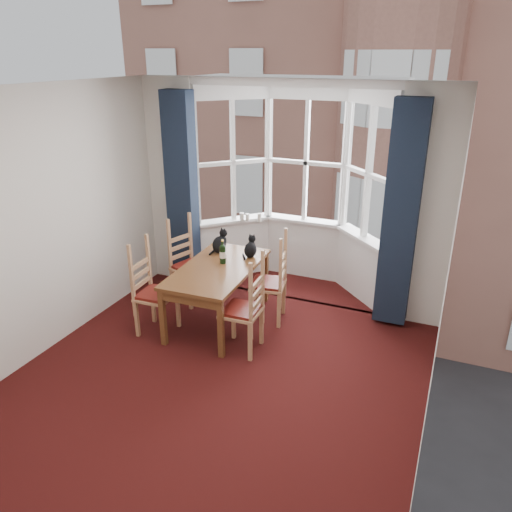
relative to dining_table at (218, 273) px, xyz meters
The scene contains 22 objects.
floor 1.54m from the dining_table, 68.22° to the right, with size 4.50×4.50×0.00m, color black.
ceiling 2.57m from the dining_table, 68.22° to the right, with size 4.50×4.50×0.00m, color white.
wall_left 2.11m from the dining_table, 138.83° to the right, with size 4.50×4.50×0.00m, color silver.
wall_right 2.93m from the dining_table, 27.24° to the right, with size 4.50×4.50×0.00m, color silver.
wall_back_pier_left 1.66m from the dining_table, 139.88° to the left, with size 0.70×0.12×2.80m, color silver.
wall_back_pier_right 2.49m from the dining_table, 23.75° to the left, with size 0.70×0.12×2.80m, color silver.
bay_window 1.72m from the dining_table, 70.43° to the left, with size 2.76×0.94×2.80m.
curtain_left 1.38m from the dining_table, 139.38° to the left, with size 0.38×0.22×2.60m, color #172133.
curtain_right 2.20m from the dining_table, 21.77° to the left, with size 0.38×0.22×2.60m, color #172133.
dining_table is the anchor object (origin of this frame).
chair_left_near 0.83m from the dining_table, 141.64° to the right, with size 0.42×0.44×0.92m.
chair_left_far 0.79m from the dining_table, 150.02° to the left, with size 0.51×0.52×0.92m.
chair_right_near 0.78m from the dining_table, 37.19° to the right, with size 0.42×0.44×0.92m.
chair_right_far 0.71m from the dining_table, 25.05° to the left, with size 0.47×0.49×0.92m.
cat_left 0.52m from the dining_table, 113.05° to the left, with size 0.23×0.26×0.32m.
cat_right 0.54m from the dining_table, 62.46° to the left, with size 0.17×0.22×0.29m.
wine_bottle 0.25m from the dining_table, 86.73° to the left, with size 0.08×0.08×0.30m.
candle_tall 1.36m from the dining_table, 101.75° to the left, with size 0.06×0.06×0.11m, color white.
candle_short 1.38m from the dining_table, 98.40° to the left, with size 0.06×0.06×0.10m, color white.
candle_extra 1.38m from the dining_table, 91.02° to the left, with size 0.05×0.05×0.12m, color white.
street 31.66m from the dining_table, 89.04° to the left, with size 80.00×80.00×0.00m, color #333335.
tenement_building 12.76m from the dining_table, 87.67° to the left, with size 18.40×7.80×15.20m.
Camera 1 is at (2.00, -3.50, 3.08)m, focal length 35.00 mm.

